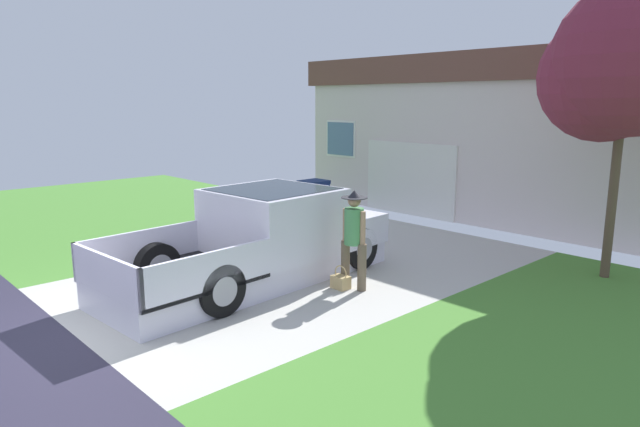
% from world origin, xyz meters
% --- Properties ---
extents(pickup_truck, '(2.41, 5.44, 1.60)m').
position_xyz_m(pickup_truck, '(-0.24, 3.54, 0.71)').
color(pickup_truck, silver).
rests_on(pickup_truck, ground).
extents(person_with_hat, '(0.51, 0.44, 1.68)m').
position_xyz_m(person_with_hat, '(1.24, 4.19, 0.96)').
color(person_with_hat, brown).
rests_on(person_with_hat, ground).
extents(handbag, '(0.30, 0.22, 0.40)m').
position_xyz_m(handbag, '(1.11, 4.02, 0.12)').
color(handbag, tan).
rests_on(handbag, ground).
extents(house_with_garage, '(11.01, 5.71, 4.35)m').
position_xyz_m(house_with_garage, '(-0.66, 12.67, 2.20)').
color(house_with_garage, beige).
rests_on(house_with_garage, ground).
extents(front_yard_tree, '(2.87, 2.61, 5.12)m').
position_xyz_m(front_yard_tree, '(3.87, 7.92, 3.70)').
color(front_yard_tree, brown).
rests_on(front_yard_tree, ground).
extents(wheeled_trash_bin, '(0.60, 0.72, 1.03)m').
position_xyz_m(wheeled_trash_bin, '(-3.49, 7.61, 0.56)').
color(wheeled_trash_bin, navy).
rests_on(wheeled_trash_bin, ground).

